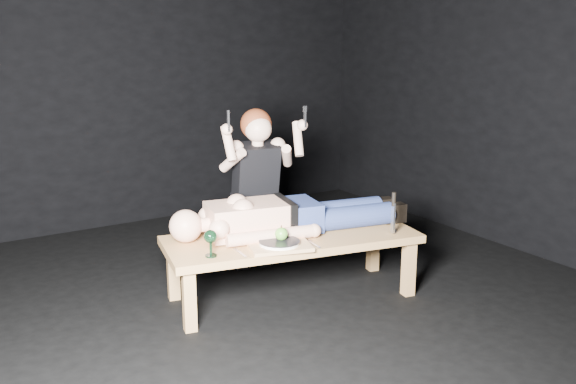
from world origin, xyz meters
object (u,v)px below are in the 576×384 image
object	(u,v)px
table	(292,266)
serving_tray	(279,246)
carving_knife	(393,213)
lying_man	(293,211)
kneeling_woman	(253,188)
goblet	(211,243)

from	to	relation	value
table	serving_tray	world-z (taller)	serving_tray
serving_tray	carving_knife	distance (m)	0.84
lying_man	serving_tray	distance (m)	0.41
lying_man	table	bearing A→B (deg)	-116.07
lying_man	kneeling_woman	distance (m)	0.54
lying_man	carving_knife	world-z (taller)	carving_knife
goblet	carving_knife	size ratio (longest dim) A/B	0.57
table	carving_knife	world-z (taller)	carving_knife
table	carving_knife	size ratio (longest dim) A/B	5.80
serving_tray	carving_knife	xyz separation A→B (m)	(0.81, -0.18, 0.14)
kneeling_woman	serving_tray	size ratio (longest dim) A/B	3.31
table	carving_knife	bearing A→B (deg)	-17.92
goblet	kneeling_woman	bearing A→B (deg)	45.74
kneeling_woman	serving_tray	xyz separation A→B (m)	(-0.25, -0.80, -0.19)
kneeling_woman	goblet	size ratio (longest dim) A/B	7.60
lying_man	serving_tray	xyz separation A→B (m)	(-0.28, -0.27, -0.13)
serving_tray	carving_knife	size ratio (longest dim) A/B	1.32
table	kneeling_woman	world-z (taller)	kneeling_woman
lying_man	carving_knife	size ratio (longest dim) A/B	6.19
goblet	serving_tray	bearing A→B (deg)	-10.66
lying_man	kneeling_woman	size ratio (longest dim) A/B	1.42
carving_knife	lying_man	bearing A→B (deg)	151.49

